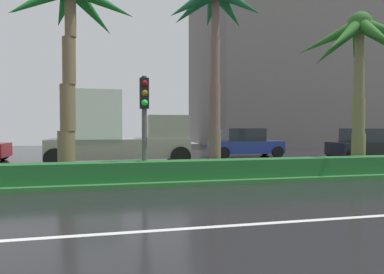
{
  "coord_description": "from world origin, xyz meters",
  "views": [
    {
      "loc": [
        3.68,
        -3.82,
        1.85
      ],
      "look_at": [
        7.01,
        11.59,
        1.33
      ],
      "focal_mm": 31.11,
      "sensor_mm": 36.0,
      "label": 1
    }
  ],
  "objects_px": {
    "palm_tree_centre": "(70,19)",
    "traffic_signal_median_right": "(144,108)",
    "palm_tree_centre_right": "(216,14)",
    "box_truck_lead": "(118,133)",
    "car_in_traffic_fourth": "(367,144)",
    "palm_tree_mid_right": "(359,48)",
    "car_in_traffic_third": "(245,143)"
  },
  "relations": [
    {
      "from": "palm_tree_centre_right",
      "to": "car_in_traffic_fourth",
      "type": "bearing_deg",
      "value": 24.54
    },
    {
      "from": "palm_tree_centre",
      "to": "traffic_signal_median_right",
      "type": "bearing_deg",
      "value": -23.36
    },
    {
      "from": "palm_tree_mid_right",
      "to": "car_in_traffic_fourth",
      "type": "relative_size",
      "value": 1.44
    },
    {
      "from": "traffic_signal_median_right",
      "to": "car_in_traffic_fourth",
      "type": "height_order",
      "value": "traffic_signal_median_right"
    },
    {
      "from": "traffic_signal_median_right",
      "to": "car_in_traffic_fourth",
      "type": "xyz_separation_m",
      "value": [
        12.75,
        5.43,
        -1.59
      ]
    },
    {
      "from": "palm_tree_centre",
      "to": "palm_tree_mid_right",
      "type": "distance_m",
      "value": 10.82
    },
    {
      "from": "palm_tree_centre",
      "to": "palm_tree_centre_right",
      "type": "bearing_deg",
      "value": -2.73
    },
    {
      "from": "palm_tree_mid_right",
      "to": "palm_tree_centre_right",
      "type": "bearing_deg",
      "value": -179.17
    },
    {
      "from": "palm_tree_centre",
      "to": "palm_tree_mid_right",
      "type": "height_order",
      "value": "palm_tree_centre"
    },
    {
      "from": "palm_tree_mid_right",
      "to": "box_truck_lead",
      "type": "relative_size",
      "value": 0.97
    },
    {
      "from": "car_in_traffic_fourth",
      "to": "palm_tree_mid_right",
      "type": "bearing_deg",
      "value": -133.2
    },
    {
      "from": "palm_tree_mid_right",
      "to": "box_truck_lead",
      "type": "bearing_deg",
      "value": 153.61
    },
    {
      "from": "car_in_traffic_third",
      "to": "palm_tree_centre_right",
      "type": "bearing_deg",
      "value": -118.28
    },
    {
      "from": "palm_tree_centre",
      "to": "car_in_traffic_fourth",
      "type": "bearing_deg",
      "value": 16.31
    },
    {
      "from": "palm_tree_centre_right",
      "to": "palm_tree_mid_right",
      "type": "xyz_separation_m",
      "value": [
        5.9,
        0.09,
        -0.88
      ]
    },
    {
      "from": "palm_tree_centre",
      "to": "car_in_traffic_fourth",
      "type": "distance_m",
      "value": 16.38
    },
    {
      "from": "palm_tree_centre",
      "to": "car_in_traffic_third",
      "type": "xyz_separation_m",
      "value": [
        8.9,
        7.18,
        -4.55
      ]
    },
    {
      "from": "palm_tree_centre",
      "to": "car_in_traffic_third",
      "type": "height_order",
      "value": "palm_tree_centre"
    },
    {
      "from": "palm_tree_centre",
      "to": "palm_tree_centre_right",
      "type": "distance_m",
      "value": 4.94
    },
    {
      "from": "palm_tree_centre_right",
      "to": "box_truck_lead",
      "type": "distance_m",
      "value": 7.2
    },
    {
      "from": "car_in_traffic_third",
      "to": "palm_tree_mid_right",
      "type": "bearing_deg",
      "value": -75.37
    },
    {
      "from": "palm_tree_centre",
      "to": "car_in_traffic_fourth",
      "type": "relative_size",
      "value": 1.56
    },
    {
      "from": "palm_tree_centre",
      "to": "box_truck_lead",
      "type": "bearing_deg",
      "value": 71.34
    },
    {
      "from": "palm_tree_centre",
      "to": "palm_tree_centre_right",
      "type": "relative_size",
      "value": 0.97
    },
    {
      "from": "palm_tree_centre_right",
      "to": "car_in_traffic_fourth",
      "type": "xyz_separation_m",
      "value": [
        10.19,
        4.65,
        -4.99
      ]
    },
    {
      "from": "palm_tree_centre_right",
      "to": "traffic_signal_median_right",
      "type": "relative_size",
      "value": 2.12
    },
    {
      "from": "palm_tree_centre",
      "to": "car_in_traffic_fourth",
      "type": "xyz_separation_m",
      "value": [
        15.1,
        4.42,
        -4.55
      ]
    },
    {
      "from": "palm_tree_centre_right",
      "to": "palm_tree_centre",
      "type": "bearing_deg",
      "value": 177.27
    },
    {
      "from": "car_in_traffic_third",
      "to": "car_in_traffic_fourth",
      "type": "xyz_separation_m",
      "value": [
        6.2,
        -2.76,
        0.0
      ]
    },
    {
      "from": "palm_tree_centre_right",
      "to": "car_in_traffic_fourth",
      "type": "distance_m",
      "value": 12.26
    },
    {
      "from": "palm_tree_centre_right",
      "to": "box_truck_lead",
      "type": "xyz_separation_m",
      "value": [
        -3.4,
        4.7,
        -4.27
      ]
    },
    {
      "from": "box_truck_lead",
      "to": "car_in_traffic_fourth",
      "type": "distance_m",
      "value": 13.61
    }
  ]
}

